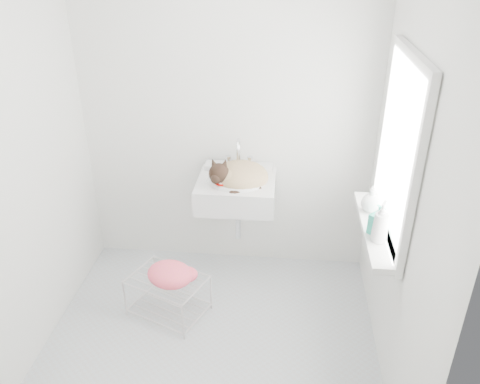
# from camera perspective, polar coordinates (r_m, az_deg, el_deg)

# --- Properties ---
(floor) EXTENTS (2.20, 2.00, 0.02)m
(floor) POSITION_cam_1_polar(r_m,az_deg,el_deg) (3.42, -3.46, -17.08)
(floor) COLOR #B3BBC0
(floor) RESTS_ON ground
(back_wall) EXTENTS (2.20, 0.02, 2.50)m
(back_wall) POSITION_cam_1_polar(r_m,az_deg,el_deg) (3.60, -1.57, 9.05)
(back_wall) COLOR white
(back_wall) RESTS_ON ground
(right_wall) EXTENTS (0.02, 2.00, 2.50)m
(right_wall) POSITION_cam_1_polar(r_m,az_deg,el_deg) (2.73, 19.20, 1.05)
(right_wall) COLOR white
(right_wall) RESTS_ON ground
(left_wall) EXTENTS (0.02, 2.00, 2.50)m
(left_wall) POSITION_cam_1_polar(r_m,az_deg,el_deg) (3.06, -24.98, 2.86)
(left_wall) COLOR white
(left_wall) RESTS_ON ground
(window_glass) EXTENTS (0.01, 0.80, 1.00)m
(window_glass) POSITION_cam_1_polar(r_m,az_deg,el_deg) (2.86, 18.43, 4.65)
(window_glass) COLOR white
(window_glass) RESTS_ON right_wall
(window_frame) EXTENTS (0.04, 0.90, 1.10)m
(window_frame) POSITION_cam_1_polar(r_m,az_deg,el_deg) (2.86, 18.14, 4.67)
(window_frame) COLOR white
(window_frame) RESTS_ON right_wall
(windowsill) EXTENTS (0.16, 0.88, 0.04)m
(windowsill) POSITION_cam_1_polar(r_m,az_deg,el_deg) (3.08, 15.64, -4.17)
(windowsill) COLOR white
(windowsill) RESTS_ON right_wall
(sink) EXTENTS (0.56, 0.49, 0.23)m
(sink) POSITION_cam_1_polar(r_m,az_deg,el_deg) (3.51, -0.42, 1.43)
(sink) COLOR white
(sink) RESTS_ON back_wall
(faucet) EXTENTS (0.21, 0.14, 0.21)m
(faucet) POSITION_cam_1_polar(r_m,az_deg,el_deg) (3.61, -0.13, 4.69)
(faucet) COLOR silver
(faucet) RESTS_ON sink
(cat) EXTENTS (0.48, 0.42, 0.27)m
(cat) POSITION_cam_1_polar(r_m,az_deg,el_deg) (3.47, -0.24, 1.88)
(cat) COLOR tan
(cat) RESTS_ON sink
(wire_rack) EXTENTS (0.60, 0.52, 0.30)m
(wire_rack) POSITION_cam_1_polar(r_m,az_deg,el_deg) (3.56, -8.45, -11.91)
(wire_rack) COLOR silver
(wire_rack) RESTS_ON floor
(towel) EXTENTS (0.39, 0.33, 0.13)m
(towel) POSITION_cam_1_polar(r_m,az_deg,el_deg) (3.41, -8.21, -10.09)
(towel) COLOR orange
(towel) RESTS_ON wire_rack
(bottle_a) EXTENTS (0.11, 0.11, 0.21)m
(bottle_a) POSITION_cam_1_polar(r_m,az_deg,el_deg) (2.93, 15.95, -5.54)
(bottle_a) COLOR white
(bottle_a) RESTS_ON windowsill
(bottle_b) EXTENTS (0.12, 0.12, 0.19)m
(bottle_b) POSITION_cam_1_polar(r_m,az_deg,el_deg) (2.99, 15.74, -4.73)
(bottle_b) COLOR teal
(bottle_b) RESTS_ON windowsill
(bottle_c) EXTENTS (0.14, 0.14, 0.16)m
(bottle_c) POSITION_cam_1_polar(r_m,az_deg,el_deg) (3.22, 15.05, -2.14)
(bottle_c) COLOR white
(bottle_c) RESTS_ON windowsill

